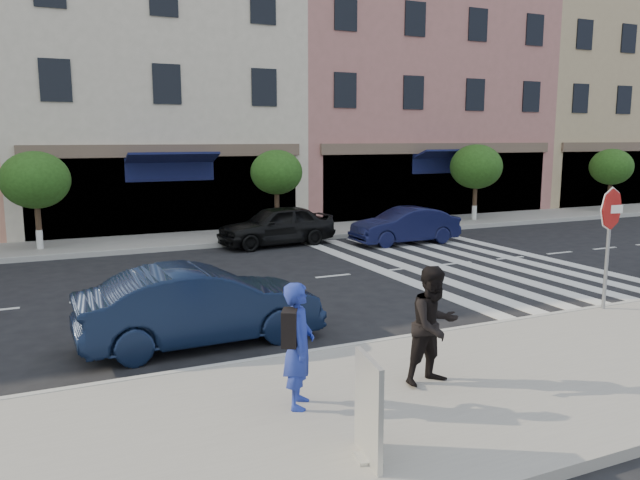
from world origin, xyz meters
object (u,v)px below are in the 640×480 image
Objects in this scene: photographer at (299,345)px; poster_board at (369,410)px; walker at (434,325)px; car_far_right at (405,226)px; car_near_mid at (201,305)px; car_far_mid at (276,225)px; stop_sign at (610,221)px.

poster_board is at bearing -146.39° from photographer.
car_far_right is at bearing 52.43° from walker.
car_far_right is at bearing -51.70° from car_near_mid.
walker is at bearing -64.30° from photographer.
car_near_mid is 10.25m from car_far_mid.
car_far_mid is at bearing -109.32° from car_far_right.
stop_sign is 5.84m from walker.
photographer reaches higher than poster_board.
walker reaches higher than car_far_right.
photographer is at bearing -160.40° from stop_sign.
car_far_right is (8.40, 12.57, -0.10)m from poster_board.
car_near_mid is at bearing 118.11° from walker.
poster_board is 0.29× the size of car_far_mid.
photographer is 0.44× the size of car_far_right.
poster_board is 0.31× the size of car_far_right.
stop_sign is 9.42m from car_far_right.
stop_sign is at bearing 11.10° from walker.
photographer is at bearing -25.41° from car_far_mid.
poster_board is at bearing -149.03° from stop_sign.
car_near_mid is at bearing -34.14° from car_far_mid.
poster_board is 5.07m from car_near_mid.
stop_sign reaches higher than photographer.
walker is at bearing -146.50° from car_near_mid.
stop_sign is at bearing -6.00° from car_far_right.
car_near_mid is (-7.95, 1.73, -1.27)m from stop_sign.
photographer reaches higher than car_far_right.
car_far_right is at bearing 64.18° from car_far_mid.
car_near_mid is (-2.48, 3.52, -0.30)m from walker.
stop_sign is at bearing -103.91° from car_near_mid.
walker is 0.45× the size of car_far_right.
car_near_mid is at bearing 106.17° from poster_board.
walker is 2.43m from poster_board.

